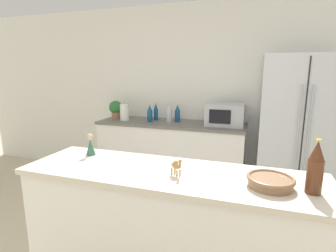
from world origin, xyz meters
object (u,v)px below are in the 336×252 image
Objects in this scene: wine_bottle at (315,168)px; fruit_bowl at (270,181)px; back_bottle_0 at (169,113)px; back_bottle_2 at (156,112)px; camel_figurine at (176,165)px; paper_towel_roll at (124,112)px; wise_man_figurine_blue at (91,146)px; refrigerator at (297,134)px; potted_plant at (116,109)px; back_bottle_1 at (177,113)px; back_bottle_3 at (150,113)px; microwave at (225,115)px.

fruit_bowl is (-0.21, 0.01, -0.11)m from wine_bottle.
back_bottle_0 reaches higher than back_bottle_2.
back_bottle_2 is 2.29× the size of camel_figurine.
camel_figurine is at bearing -65.66° from back_bottle_2.
wine_bottle reaches higher than paper_towel_roll.
back_bottle_0 is 2.05m from camel_figurine.
refrigerator is at bearing 45.87° from wise_man_figurine_blue.
potted_plant is 1.08× the size of back_bottle_1.
wise_man_figurine_blue is at bearing -70.25° from paper_towel_roll.
back_bottle_3 is 2.17× the size of camel_figurine.
potted_plant is (-2.46, 0.09, 0.18)m from refrigerator.
fruit_bowl is at bearing -57.59° from back_bottle_0.
microwave is 0.99m from back_bottle_2.
microwave reaches higher than back_bottle_3.
fruit_bowl is 1.55× the size of wise_man_figurine_blue.
back_bottle_2 is 0.88× the size of wine_bottle.
camel_figurine reaches higher than fruit_bowl.
refrigerator is 10.99× the size of wise_man_figurine_blue.
wise_man_figurine_blue is (-0.73, 0.18, 0.01)m from camel_figurine.
camel_figurine is at bearing -52.12° from potted_plant.
potted_plant is 0.62m from back_bottle_2.
wine_bottle is (2.28, -1.98, 0.05)m from potted_plant.
potted_plant reaches higher than fruit_bowl.
fruit_bowl is 2.29× the size of camel_figurine.
fruit_bowl is (0.47, -1.95, -0.05)m from microwave.
paper_towel_roll is 0.45m from back_bottle_2.
back_bottle_2 reaches higher than back_bottle_3.
wine_bottle is (-0.18, -1.89, 0.23)m from refrigerator.
refrigerator is 7.46× the size of back_bottle_3.
refrigerator reaches higher than paper_towel_roll.
refrigerator is 2.10m from camel_figurine.
refrigerator is 7.09× the size of fruit_bowl.
microwave is 1.03m from back_bottle_3.
microwave reaches higher than potted_plant.
back_bottle_2 is at bearing 4.52° from potted_plant.
back_bottle_0 is 1.11× the size of back_bottle_1.
wise_man_figurine_blue is (-1.27, 0.17, 0.04)m from fruit_bowl.
wise_man_figurine_blue is at bearing -134.13° from refrigerator.
fruit_bowl is (1.45, -2.02, -0.03)m from back_bottle_2.
wine_bottle reaches higher than microwave.
microwave reaches higher than wise_man_figurine_blue.
wine_bottle is at bearing -7.07° from wise_man_figurine_blue.
refrigerator is 6.67× the size of back_bottle_0.
camel_figurine is at bearing -54.42° from paper_towel_roll.
back_bottle_1 is at bearing 18.92° from back_bottle_3.
wine_bottle reaches higher than camel_figurine.
wise_man_figurine_blue is at bearing 166.11° from camel_figurine.
refrigerator reaches higher than wise_man_figurine_blue.
back_bottle_0 is 1.12× the size of back_bottle_3.
back_bottle_1 is 0.39m from back_bottle_3.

